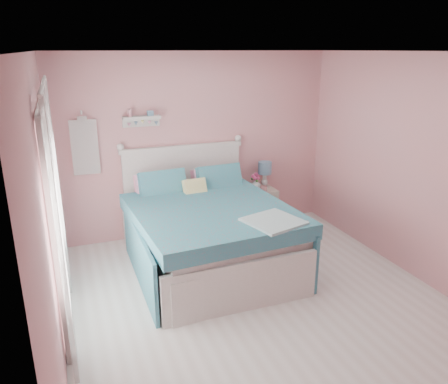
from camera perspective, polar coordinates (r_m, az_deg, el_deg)
floor at (r=4.87m, az=4.94°, el=-14.45°), size 4.50×4.50×0.00m
room_shell at (r=4.23m, az=5.51°, el=3.93°), size 4.50×4.50×4.50m
bed at (r=5.49m, az=-2.21°, el=-5.34°), size 1.91×2.34×1.33m
nightstand at (r=6.75m, az=4.84°, el=-2.01°), size 0.41×0.41×0.60m
table_lamp at (r=6.64m, az=5.35°, el=2.90°), size 0.20×0.20×0.41m
vase at (r=6.63m, az=4.17°, el=1.05°), size 0.17×0.17×0.16m
teacup at (r=6.53m, az=5.18°, el=0.43°), size 0.12×0.12×0.08m
roses at (r=6.59m, az=4.19°, el=2.01°), size 0.14×0.11×0.12m
wall_shelf at (r=6.02m, az=-10.77°, el=9.40°), size 0.50×0.15×0.25m
hanging_dress at (r=5.99m, az=-17.71°, el=5.56°), size 0.34×0.03×0.72m
french_door at (r=4.36m, az=-21.26°, el=-3.87°), size 0.04×1.32×2.16m
curtain_near at (r=3.63m, az=-20.58°, el=-6.41°), size 0.04×0.40×2.32m
curtain_far at (r=5.03m, az=-20.89°, el=0.33°), size 0.04×0.40×2.32m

